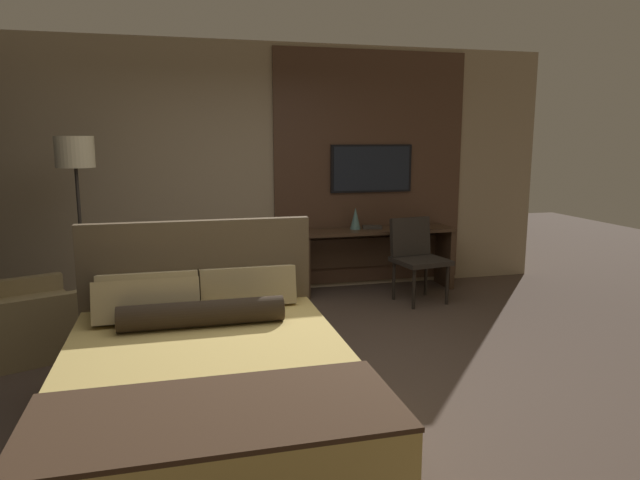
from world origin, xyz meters
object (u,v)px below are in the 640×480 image
object	(u,v)px
desk	(375,248)
armchair_by_window	(17,323)
bed	(207,385)
floor_lamp	(76,168)
desk_chair	(416,252)
vase_tall	(355,218)
book	(372,227)
tv	(371,169)

from	to	relation	value
desk	armchair_by_window	world-z (taller)	armchair_by_window
bed	floor_lamp	distance (m)	2.79
bed	desk_chair	size ratio (longest dim) A/B	2.47
desk_chair	vase_tall	size ratio (longest dim) A/B	3.64
desk_chair	book	bearing A→B (deg)	109.57
vase_tall	bed	bearing A→B (deg)	-122.16
armchair_by_window	floor_lamp	distance (m)	1.44
desk_chair	desk	bearing A→B (deg)	107.46
armchair_by_window	vase_tall	world-z (taller)	vase_tall
bed	tv	size ratio (longest dim) A/B	2.25
tv	floor_lamp	xyz separation A→B (m)	(-3.10, -0.80, 0.09)
desk	tv	world-z (taller)	tv
desk_chair	tv	bearing A→B (deg)	101.23
desk	floor_lamp	bearing A→B (deg)	-168.70
desk_chair	armchair_by_window	distance (m)	3.89
vase_tall	book	distance (m)	0.24
bed	tv	world-z (taller)	tv
bed	desk	world-z (taller)	bed
floor_lamp	armchair_by_window	bearing A→B (deg)	-126.68
desk	book	size ratio (longest dim) A/B	7.22
vase_tall	book	world-z (taller)	vase_tall
desk	floor_lamp	size ratio (longest dim) A/B	1.01
bed	vase_tall	xyz separation A→B (m)	(1.86, 2.97, 0.52)
desk	book	world-z (taller)	book
desk_chair	floor_lamp	xyz separation A→B (m)	(-3.37, -0.08, 0.95)
bed	vase_tall	bearing A→B (deg)	57.84
desk	book	xyz separation A→B (m)	(-0.04, 0.02, 0.25)
tv	desk	bearing A→B (deg)	-90.00
bed	tv	xyz separation A→B (m)	(2.11, 3.14, 1.08)
desk_chair	book	xyz separation A→B (m)	(-0.31, 0.56, 0.20)
armchair_by_window	bed	bearing A→B (deg)	-162.47
floor_lamp	vase_tall	size ratio (longest dim) A/B	7.17
bed	floor_lamp	size ratio (longest dim) A/B	1.25
floor_lamp	book	xyz separation A→B (m)	(3.06, 0.64, -0.75)
bed	desk_chair	bearing A→B (deg)	45.43
armchair_by_window	book	bearing A→B (deg)	-92.48
tv	desk_chair	xyz separation A→B (m)	(0.27, -0.72, -0.87)
vase_tall	floor_lamp	bearing A→B (deg)	-167.57
vase_tall	tv	bearing A→B (deg)	35.15
floor_lamp	book	bearing A→B (deg)	11.85
tv	desk_chair	distance (m)	1.16
book	vase_tall	bearing A→B (deg)	-176.22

